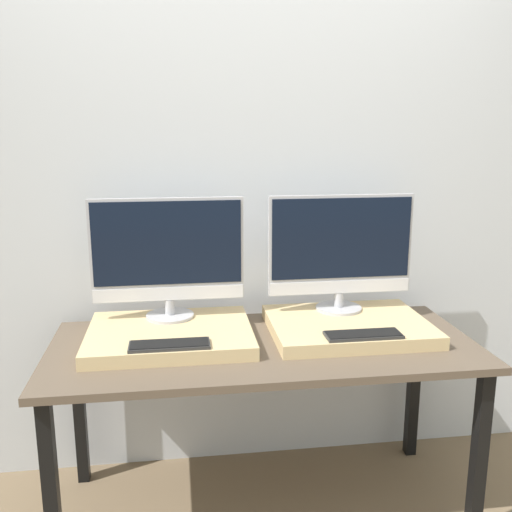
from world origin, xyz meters
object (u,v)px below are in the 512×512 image
(monitor_left, at_px, (168,255))
(keyboard_left, at_px, (170,345))
(keyboard_right, at_px, (363,335))
(monitor_right, at_px, (341,249))

(monitor_left, distance_m, keyboard_left, 0.43)
(monitor_left, relative_size, keyboard_right, 2.13)
(monitor_left, xyz_separation_m, monitor_right, (0.74, 0.00, 0.00))
(keyboard_left, height_order, monitor_right, monitor_right)
(monitor_left, bearing_deg, keyboard_right, -24.54)
(keyboard_right, bearing_deg, keyboard_left, 180.00)
(monitor_left, distance_m, monitor_right, 0.74)
(keyboard_right, bearing_deg, monitor_left, 155.46)
(keyboard_left, height_order, keyboard_right, same)
(monitor_right, xyz_separation_m, keyboard_right, (-0.00, -0.34, -0.27))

